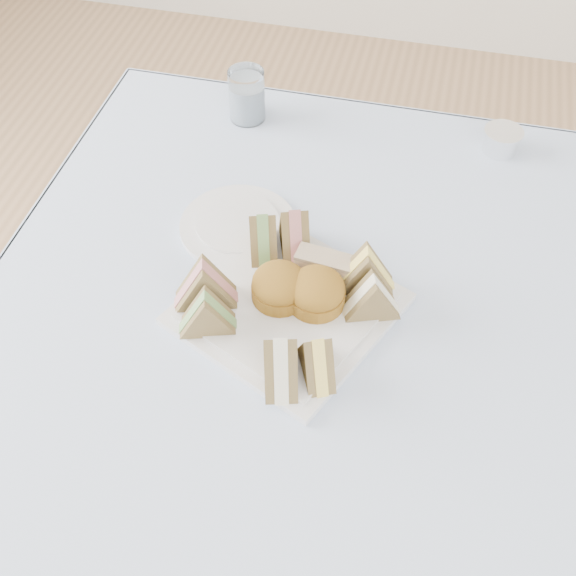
# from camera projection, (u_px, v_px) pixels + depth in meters

# --- Properties ---
(floor) EXTENTS (4.00, 4.00, 0.00)m
(floor) POSITION_uv_depth(u_px,v_px,m) (324.00, 543.00, 1.52)
(floor) COLOR #9E7751
(floor) RESTS_ON ground
(table) EXTENTS (0.90, 0.90, 0.74)m
(table) POSITION_uv_depth(u_px,v_px,m) (332.00, 462.00, 1.24)
(table) COLOR brown
(table) RESTS_ON floor
(tablecloth) EXTENTS (1.02, 1.02, 0.01)m
(tablecloth) POSITION_uv_depth(u_px,v_px,m) (345.00, 332.00, 0.96)
(tablecloth) COLOR #C7DCFD
(tablecloth) RESTS_ON table
(serving_plate) EXTENTS (0.33, 0.33, 0.01)m
(serving_plate) POSITION_uv_depth(u_px,v_px,m) (288.00, 309.00, 0.97)
(serving_plate) COLOR silver
(serving_plate) RESTS_ON tablecloth
(sandwich_fl_a) EXTENTS (0.09, 0.06, 0.08)m
(sandwich_fl_a) POSITION_uv_depth(u_px,v_px,m) (205.00, 283.00, 0.94)
(sandwich_fl_a) COLOR olive
(sandwich_fl_a) RESTS_ON serving_plate
(sandwich_fl_b) EXTENTS (0.08, 0.06, 0.07)m
(sandwich_fl_b) POSITION_uv_depth(u_px,v_px,m) (207.00, 311.00, 0.92)
(sandwich_fl_b) COLOR olive
(sandwich_fl_b) RESTS_ON serving_plate
(sandwich_fr_a) EXTENTS (0.06, 0.08, 0.07)m
(sandwich_fr_a) POSITION_uv_depth(u_px,v_px,m) (317.00, 356.00, 0.87)
(sandwich_fr_a) COLOR olive
(sandwich_fr_a) RESTS_ON serving_plate
(sandwich_fr_b) EXTENTS (0.06, 0.09, 0.08)m
(sandwich_fr_b) POSITION_uv_depth(u_px,v_px,m) (280.00, 357.00, 0.87)
(sandwich_fr_b) COLOR olive
(sandwich_fr_b) RESTS_ON serving_plate
(sandwich_bl_a) EXTENTS (0.06, 0.09, 0.07)m
(sandwich_bl_a) POSITION_uv_depth(u_px,v_px,m) (263.00, 233.00, 1.01)
(sandwich_bl_a) COLOR olive
(sandwich_bl_a) RESTS_ON serving_plate
(sandwich_bl_b) EXTENTS (0.06, 0.09, 0.07)m
(sandwich_bl_b) POSITION_uv_depth(u_px,v_px,m) (294.00, 229.00, 1.01)
(sandwich_bl_b) COLOR olive
(sandwich_bl_b) RESTS_ON serving_plate
(sandwich_br_a) EXTENTS (0.08, 0.06, 0.07)m
(sandwich_br_a) POSITION_uv_depth(u_px,v_px,m) (372.00, 295.00, 0.93)
(sandwich_br_a) COLOR olive
(sandwich_br_a) RESTS_ON serving_plate
(sandwich_br_b) EXTENTS (0.09, 0.06, 0.07)m
(sandwich_br_b) POSITION_uv_depth(u_px,v_px,m) (366.00, 269.00, 0.96)
(sandwich_br_b) COLOR olive
(sandwich_br_b) RESTS_ON serving_plate
(scone_left) EXTENTS (0.09, 0.09, 0.05)m
(scone_left) POSITION_uv_depth(u_px,v_px,m) (279.00, 286.00, 0.96)
(scone_left) COLOR olive
(scone_left) RESTS_ON serving_plate
(scone_right) EXTENTS (0.08, 0.08, 0.05)m
(scone_right) POSITION_uv_depth(u_px,v_px,m) (316.00, 291.00, 0.95)
(scone_right) COLOR olive
(scone_right) RESTS_ON serving_plate
(pastry_slice) EXTENTS (0.08, 0.04, 0.04)m
(pastry_slice) POSITION_uv_depth(u_px,v_px,m) (325.00, 266.00, 0.99)
(pastry_slice) COLOR beige
(pastry_slice) RESTS_ON serving_plate
(side_plate) EXTENTS (0.22, 0.22, 0.01)m
(side_plate) POSITION_uv_depth(u_px,v_px,m) (238.00, 226.00, 1.08)
(side_plate) COLOR silver
(side_plate) RESTS_ON tablecloth
(water_glass) EXTENTS (0.07, 0.07, 0.09)m
(water_glass) POSITION_uv_depth(u_px,v_px,m) (247.00, 95.00, 1.22)
(water_glass) COLOR white
(water_glass) RESTS_ON tablecloth
(tea_strainer) EXTENTS (0.07, 0.07, 0.04)m
(tea_strainer) POSITION_uv_depth(u_px,v_px,m) (501.00, 142.00, 1.18)
(tea_strainer) COLOR white
(tea_strainer) RESTS_ON tablecloth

